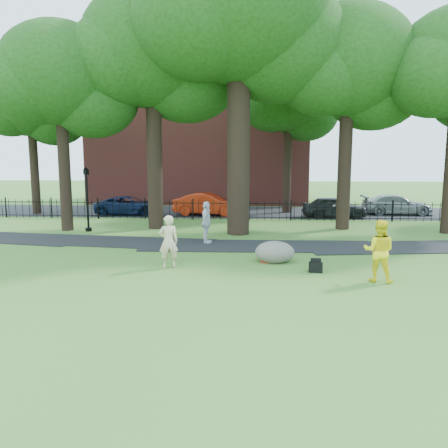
# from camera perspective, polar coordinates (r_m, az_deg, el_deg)

# --- Properties ---
(ground) EXTENTS (120.00, 120.00, 0.00)m
(ground) POSITION_cam_1_polar(r_m,az_deg,el_deg) (14.99, 0.74, -5.82)
(ground) COLOR #3F6924
(ground) RESTS_ON ground
(footpath) EXTENTS (36.07, 3.85, 0.03)m
(footpath) POSITION_cam_1_polar(r_m,az_deg,el_deg) (18.76, 4.52, -2.93)
(footpath) COLOR black
(footpath) RESTS_ON ground
(street) EXTENTS (80.00, 7.00, 0.02)m
(street) POSITION_cam_1_polar(r_m,az_deg,el_deg) (30.73, 2.54, 1.55)
(street) COLOR black
(street) RESTS_ON ground
(iron_fence) EXTENTS (44.00, 0.04, 1.20)m
(iron_fence) POSITION_cam_1_polar(r_m,az_deg,el_deg) (26.69, 2.30, 1.80)
(iron_fence) COLOR black
(iron_fence) RESTS_ON ground
(brick_building) EXTENTS (18.00, 8.00, 12.00)m
(brick_building) POSITION_cam_1_polar(r_m,az_deg,el_deg) (38.87, -3.07, 11.86)
(brick_building) COLOR brown
(brick_building) RESTS_ON ground
(big_tree) EXTENTS (10.08, 8.61, 14.37)m
(big_tree) POSITION_cam_1_polar(r_m,az_deg,el_deg) (22.54, 2.37, 25.08)
(big_tree) COLOR black
(big_tree) RESTS_ON ground
(tree_row) EXTENTS (26.82, 7.96, 12.42)m
(tree_row) POSITION_cam_1_polar(r_m,az_deg,el_deg) (23.33, 3.45, 19.47)
(tree_row) COLOR black
(tree_row) RESTS_ON ground
(woman) EXTENTS (0.77, 0.62, 1.82)m
(woman) POSITION_cam_1_polar(r_m,az_deg,el_deg) (15.06, -7.27, -2.28)
(woman) COLOR beige
(woman) RESTS_ON ground
(man) EXTENTS (1.10, 0.97, 1.90)m
(man) POSITION_cam_1_polar(r_m,az_deg,el_deg) (14.04, 19.58, -3.33)
(man) COLOR yellow
(man) RESTS_ON ground
(pedestrian) EXTENTS (0.52, 1.12, 1.87)m
(pedestrian) POSITION_cam_1_polar(r_m,az_deg,el_deg) (19.20, -2.32, 0.18)
(pedestrian) COLOR silver
(pedestrian) RESTS_ON ground
(boulder) EXTENTS (1.43, 1.08, 0.83)m
(boulder) POSITION_cam_1_polar(r_m,az_deg,el_deg) (15.94, 6.65, -3.48)
(boulder) COLOR #5F5D4F
(boulder) RESTS_ON ground
(lamppost) EXTENTS (0.33, 0.33, 3.31)m
(lamppost) POSITION_cam_1_polar(r_m,az_deg,el_deg) (23.47, -17.43, 3.01)
(lamppost) COLOR black
(lamppost) RESTS_ON ground
(backpack) EXTENTS (0.47, 0.32, 0.34)m
(backpack) POSITION_cam_1_polar(r_m,az_deg,el_deg) (14.78, 11.87, -5.54)
(backpack) COLOR black
(backpack) RESTS_ON ground
(red_bag) EXTENTS (0.37, 0.28, 0.23)m
(red_bag) POSITION_cam_1_polar(r_m,az_deg,el_deg) (15.85, 5.44, -4.65)
(red_bag) COLOR maroon
(red_bag) RESTS_ON ground
(red_sedan) EXTENTS (4.68, 2.20, 1.48)m
(red_sedan) POSITION_cam_1_polar(r_m,az_deg,el_deg) (28.89, -2.08, 2.59)
(red_sedan) COLOR #AF240D
(red_sedan) RESTS_ON ground
(navy_van) EXTENTS (4.59, 2.25, 1.25)m
(navy_van) POSITION_cam_1_polar(r_m,az_deg,el_deg) (29.76, -12.23, 2.36)
(navy_van) COLOR #0B1637
(navy_van) RESTS_ON ground
(grey_car) EXTENTS (4.02, 1.64, 1.36)m
(grey_car) POSITION_cam_1_polar(r_m,az_deg,el_deg) (28.59, 14.20, 2.16)
(grey_car) COLOR black
(grey_car) RESTS_ON ground
(silver_car) EXTENTS (4.64, 2.04, 1.32)m
(silver_car) POSITION_cam_1_polar(r_m,az_deg,el_deg) (31.51, 21.62, 2.35)
(silver_car) COLOR gray
(silver_car) RESTS_ON ground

